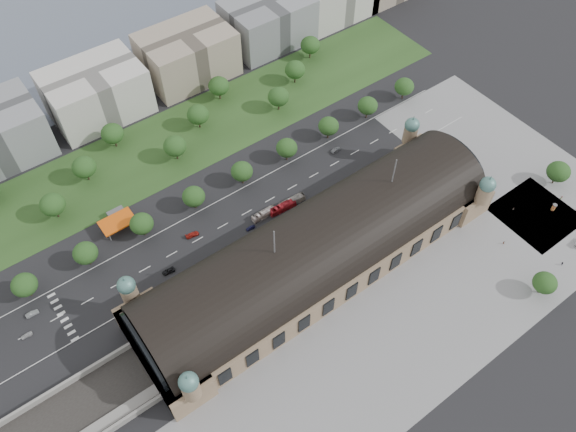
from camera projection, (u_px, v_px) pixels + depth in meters
ground at (317, 264)px, 221.15m from camera, size 900.00×900.00×0.00m
station at (318, 249)px, 213.07m from camera, size 150.00×48.40×44.30m
plaza_south at (414, 332)px, 202.91m from camera, size 190.00×48.00×0.12m
plaza_east at (492, 153)px, 258.80m from camera, size 56.00×100.00×0.12m
road_slab at (223, 226)px, 232.75m from camera, size 260.00×26.00×0.10m
grass_belt at (169, 145)px, 261.95m from camera, size 300.00×45.00×0.10m
petrol_station at (117, 218)px, 231.62m from camera, size 14.00×13.00×5.05m
office_3 at (96, 93)px, 266.94m from camera, size 45.00×32.00×24.00m
office_4 at (188, 55)px, 285.21m from camera, size 45.00×32.00×24.00m
office_5 at (268, 21)px, 303.49m from camera, size 45.00×32.00×24.00m
tree_row_1 at (24, 285)px, 206.60m from camera, size 9.60×9.60×11.52m
tree_row_2 at (85, 253)px, 215.37m from camera, size 9.60×9.60×11.52m
tree_row_3 at (142, 224)px, 224.14m from camera, size 9.60×9.60×11.52m
tree_row_4 at (194, 197)px, 232.92m from camera, size 9.60×9.60×11.52m
tree_row_5 at (242, 171)px, 241.69m from camera, size 9.60×9.60×11.52m
tree_row_6 at (287, 148)px, 250.46m from camera, size 9.60×9.60×11.52m
tree_row_7 at (329, 126)px, 259.23m from camera, size 9.60×9.60×11.52m
tree_row_8 at (368, 106)px, 268.00m from camera, size 9.60×9.60×11.52m
tree_row_9 at (404, 87)px, 276.78m from camera, size 9.60×9.60×11.52m
tree_belt_3 at (52, 205)px, 229.45m from camera, size 10.40×10.40×12.48m
tree_belt_4 at (84, 167)px, 242.36m from camera, size 10.40×10.40×12.48m
tree_belt_5 at (112, 134)px, 255.28m from camera, size 10.40×10.40×12.48m
tree_belt_6 at (175, 146)px, 250.28m from camera, size 10.40×10.40×12.48m
tree_belt_7 at (198, 115)px, 263.20m from camera, size 10.40×10.40×12.48m
tree_belt_8 at (219, 86)px, 276.11m from camera, size 10.40×10.40×12.48m
tree_belt_9 at (278, 97)px, 271.11m from camera, size 10.40×10.40×12.48m
tree_belt_10 at (295, 70)px, 284.03m from camera, size 10.40×10.40×12.48m
tree_belt_11 at (310, 45)px, 296.95m from camera, size 10.40×10.40×12.48m
tree_plaza_ne at (559, 172)px, 241.58m from camera, size 10.00×10.00×11.69m
tree_plaza_s at (545, 283)px, 207.87m from camera, size 9.00×9.00×10.64m
traffic_car_0 at (27, 335)px, 201.43m from camera, size 4.09×1.77×1.38m
traffic_car_1 at (32, 314)px, 206.70m from camera, size 4.66×1.73×1.52m
traffic_car_2 at (169, 271)px, 218.26m from camera, size 5.19×2.75×1.39m
traffic_car_3 at (192, 235)px, 228.97m from camera, size 5.82×3.00×1.62m
traffic_car_4 at (251, 228)px, 231.31m from camera, size 4.13×1.93×1.37m
traffic_car_5 at (336, 150)px, 258.95m from camera, size 4.92×1.90×1.60m
parked_car_0 at (147, 310)px, 207.83m from camera, size 4.43×2.87×1.38m
parked_car_1 at (169, 286)px, 214.03m from camera, size 5.35×3.83×1.35m
parked_car_2 at (195, 282)px, 215.27m from camera, size 5.40×4.74×1.50m
parked_car_3 at (212, 261)px, 220.97m from camera, size 4.64×3.91×1.50m
parked_car_4 at (188, 286)px, 214.15m from camera, size 4.04×3.01×1.27m
parked_car_5 at (202, 277)px, 216.57m from camera, size 5.55×4.56×1.41m
parked_car_6 at (249, 249)px, 224.63m from camera, size 5.20×3.77×1.40m
bus_west at (283, 207)px, 236.65m from camera, size 12.52×3.71×3.44m
bus_mid at (264, 214)px, 234.69m from camera, size 11.46×2.69×3.19m
bus_east at (292, 201)px, 238.78m from camera, size 12.30×3.59×3.38m
advertising_column at (554, 207)px, 236.62m from camera, size 1.83×1.83×3.47m
pedestrian_1 at (504, 243)px, 226.43m from camera, size 0.51×0.69×1.73m
pedestrian_2 at (513, 209)px, 237.23m from camera, size 0.93×1.03×1.84m
pedestrian_4 at (562, 264)px, 220.12m from camera, size 0.92×1.26×1.80m
pedestrian_5 at (562, 198)px, 241.11m from camera, size 0.73×0.96×1.74m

